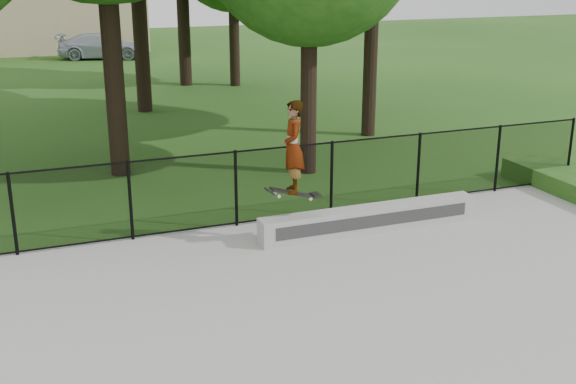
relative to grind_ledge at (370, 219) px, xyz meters
name	(u,v)px	position (x,y,z in m)	size (l,w,h in m)	color
grind_ledge	(370,219)	(0.00, 0.00, 0.00)	(4.38, 0.40, 0.48)	#979793
car_c	(102,46)	(-1.22, 27.99, 0.36)	(1.84, 4.17, 1.32)	#9FAAB5
skater_airborne	(293,149)	(-1.59, -0.05, 1.52)	(0.82, 0.67, 1.83)	black
chainlink_fence	(236,188)	(-2.26, 1.20, 0.51)	(16.06, 0.06, 1.50)	black
distant_building	(33,12)	(-4.26, 33.30, 1.86)	(12.40, 6.40, 4.30)	tan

